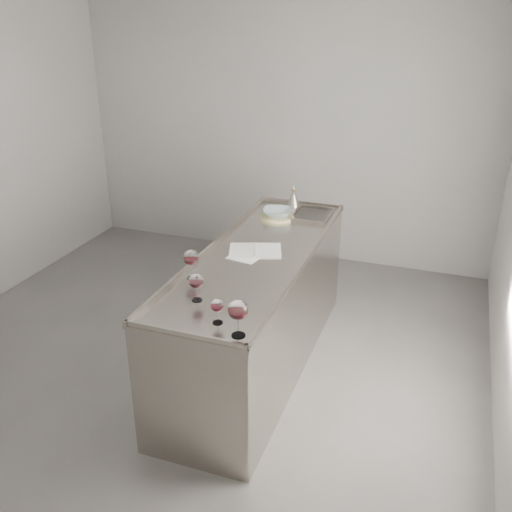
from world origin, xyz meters
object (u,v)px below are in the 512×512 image
(wine_glass_middle, at_px, (196,281))
(wine_funnel, at_px, (293,201))
(ceramic_bowl, at_px, (277,213))
(counter, at_px, (257,310))
(wine_glass_right, at_px, (238,311))
(notebook, at_px, (255,250))
(wine_glass_small, at_px, (217,306))
(wine_glass_left, at_px, (191,258))

(wine_glass_middle, height_order, wine_funnel, wine_funnel)
(ceramic_bowl, height_order, wine_funnel, wine_funnel)
(ceramic_bowl, bearing_deg, counter, -82.82)
(counter, bearing_deg, wine_glass_right, -75.73)
(wine_funnel, bearing_deg, ceramic_bowl, -99.61)
(notebook, bearing_deg, ceramic_bowl, 75.90)
(wine_glass_middle, bearing_deg, wine_glass_right, -37.08)
(notebook, distance_m, wine_funnel, 1.03)
(counter, xyz_separation_m, notebook, (-0.03, 0.05, 0.47))
(wine_glass_small, relative_size, ceramic_bowl, 0.63)
(ceramic_bowl, bearing_deg, wine_glass_middle, -90.58)
(wine_glass_left, xyz_separation_m, wine_glass_middle, (0.16, -0.27, -0.02))
(wine_glass_right, bearing_deg, wine_glass_small, 151.63)
(wine_glass_small, bearing_deg, wine_glass_left, 129.30)
(wine_glass_middle, height_order, ceramic_bowl, wine_glass_middle)
(wine_glass_right, distance_m, notebook, 1.18)
(wine_glass_middle, relative_size, wine_funnel, 0.86)
(wine_glass_left, height_order, notebook, wine_glass_left)
(wine_glass_middle, xyz_separation_m, wine_funnel, (0.07, 1.87, -0.06))
(wine_glass_left, bearing_deg, ceramic_bowl, 82.14)
(counter, bearing_deg, wine_glass_middle, -98.16)
(wine_glass_middle, distance_m, notebook, 0.85)
(wine_glass_middle, xyz_separation_m, wine_glass_small, (0.23, -0.21, -0.02))
(wine_glass_small, height_order, wine_funnel, wine_funnel)
(wine_glass_small, bearing_deg, counter, 96.48)
(notebook, bearing_deg, wine_glass_small, -101.03)
(wine_glass_right, height_order, wine_glass_small, wine_glass_right)
(wine_glass_middle, bearing_deg, wine_glass_left, 121.14)
(wine_glass_middle, distance_m, wine_funnel, 1.87)
(wine_funnel, bearing_deg, wine_glass_right, -81.58)
(ceramic_bowl, bearing_deg, wine_glass_left, -97.86)
(wine_glass_left, height_order, wine_glass_small, wine_glass_left)
(wine_glass_left, height_order, wine_glass_right, wine_glass_right)
(wine_glass_right, relative_size, notebook, 0.50)
(wine_glass_middle, height_order, wine_glass_right, wine_glass_right)
(wine_glass_left, distance_m, notebook, 0.63)
(wine_glass_right, height_order, notebook, wine_glass_right)
(counter, relative_size, wine_glass_small, 15.82)
(notebook, xyz_separation_m, ceramic_bowl, (-0.06, 0.72, 0.04))
(wine_glass_left, distance_m, ceramic_bowl, 1.31)
(counter, distance_m, ceramic_bowl, 0.93)
(wine_glass_middle, height_order, notebook, wine_glass_middle)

